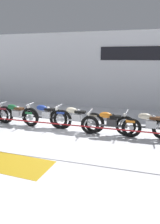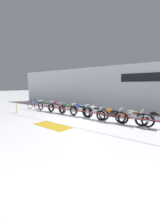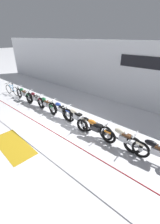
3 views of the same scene
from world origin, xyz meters
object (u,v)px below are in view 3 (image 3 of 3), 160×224
at_px(motorcycle_blue_3, 60,110).
at_px(motorcycle_maroon_1, 35,99).
at_px(bicycle, 12,90).
at_px(floor_banner, 13,145).
at_px(motorcycle_green_2, 46,104).
at_px(motorcycle_cream_6, 122,139).
at_px(motorcycle_black_7, 154,152).
at_px(stanchion_far_left, 20,114).
at_px(motorcycle_green_0, 24,94).
at_px(motorcycle_orange_5, 95,129).
at_px(motorcycle_cream_4, 76,118).

bearing_deg(motorcycle_blue_3, motorcycle_maroon_1, 179.55).
bearing_deg(bicycle, floor_banner, -26.70).
xyz_separation_m(motorcycle_green_2, motorcycle_blue_3, (1.40, 0.01, 0.03)).
height_order(motorcycle_blue_3, motorcycle_cream_6, motorcycle_blue_3).
xyz_separation_m(motorcycle_maroon_1, motorcycle_black_7, (8.03, -0.04, 0.01)).
height_order(motorcycle_maroon_1, stanchion_far_left, stanchion_far_left).
relative_size(motorcycle_black_7, stanchion_far_left, 0.20).
bearing_deg(motorcycle_cream_6, stanchion_far_left, -157.86).
height_order(motorcycle_green_2, motorcycle_black_7, motorcycle_black_7).
distance_m(motorcycle_blue_3, bicycle, 6.05).
bearing_deg(motorcycle_black_7, motorcycle_green_0, -180.00).
xyz_separation_m(motorcycle_blue_3, motorcycle_cream_6, (4.06, -0.07, -0.01)).
xyz_separation_m(motorcycle_orange_5, stanchion_far_left, (-3.56, -1.87, 0.30)).
height_order(motorcycle_maroon_1, bicycle, bicycle).
height_order(motorcycle_orange_5, motorcycle_black_7, motorcycle_black_7).
distance_m(motorcycle_blue_3, stanchion_far_left, 2.27).
bearing_deg(motorcycle_green_2, motorcycle_maroon_1, 178.74).
bearing_deg(motorcycle_green_2, bicycle, 179.92).
height_order(motorcycle_orange_5, motorcycle_cream_6, motorcycle_cream_6).
xyz_separation_m(motorcycle_green_0, motorcycle_orange_5, (6.82, -0.19, -0.03)).
distance_m(motorcycle_green_2, stanchion_far_left, 2.16).
xyz_separation_m(motorcycle_cream_4, motorcycle_cream_6, (2.75, -0.02, -0.01)).
relative_size(motorcycle_cream_4, motorcycle_cream_6, 0.96).
xyz_separation_m(motorcycle_maroon_1, motorcycle_green_2, (1.27, -0.03, -0.02)).
height_order(motorcycle_maroon_1, floor_banner, motorcycle_maroon_1).
bearing_deg(bicycle, stanchion_far_left, -21.91).
distance_m(motorcycle_blue_3, motorcycle_orange_5, 2.70).
xyz_separation_m(motorcycle_blue_3, motorcycle_orange_5, (2.69, -0.21, -0.03)).
distance_m(motorcycle_cream_6, floor_banner, 4.90).
xyz_separation_m(motorcycle_green_0, motorcycle_cream_4, (5.44, -0.03, 0.00)).
height_order(motorcycle_cream_6, motorcycle_black_7, motorcycle_black_7).
relative_size(motorcycle_maroon_1, bicycle, 1.26).
bearing_deg(motorcycle_green_0, motorcycle_cream_4, -0.28).
height_order(motorcycle_green_2, motorcycle_cream_4, motorcycle_cream_4).
bearing_deg(motorcycle_cream_6, motorcycle_orange_5, -174.37).
relative_size(motorcycle_orange_5, motorcycle_black_7, 0.92).
distance_m(motorcycle_maroon_1, stanchion_far_left, 2.78).
height_order(motorcycle_cream_4, motorcycle_cream_6, motorcycle_cream_4).
xyz_separation_m(motorcycle_cream_6, motorcycle_black_7, (1.30, 0.05, 0.00)).
bearing_deg(motorcycle_maroon_1, floor_banner, -47.12).
bearing_deg(motorcycle_green_0, stanchion_far_left, -32.23).
xyz_separation_m(motorcycle_green_0, stanchion_far_left, (3.26, -2.06, 0.27)).
distance_m(motorcycle_maroon_1, bicycle, 3.37).
distance_m(motorcycle_orange_5, stanchion_far_left, 4.03).
bearing_deg(motorcycle_black_7, motorcycle_cream_4, -179.62).
bearing_deg(motorcycle_cream_6, motorcycle_blue_3, 178.96).
bearing_deg(motorcycle_green_2, floor_banner, -61.64).
bearing_deg(motorcycle_green_0, bicycle, 179.32).
bearing_deg(bicycle, motorcycle_orange_5, -1.37).
xyz_separation_m(bicycle, stanchion_far_left, (5.17, -2.08, 0.36)).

